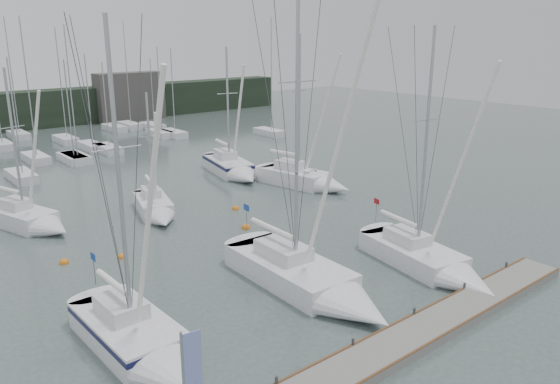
# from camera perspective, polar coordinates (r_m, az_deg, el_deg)

# --- Properties ---
(ground) EXTENTS (160.00, 160.00, 0.00)m
(ground) POSITION_cam_1_polar(r_m,az_deg,el_deg) (27.07, 4.18, -11.43)
(ground) COLOR #445350
(ground) RESTS_ON ground
(dock) EXTENTS (24.00, 2.00, 0.40)m
(dock) POSITION_cam_1_polar(r_m,az_deg,el_deg) (24.09, 12.69, -15.05)
(dock) COLOR slate
(dock) RESTS_ON ground
(far_building_right) EXTENTS (10.00, 3.00, 7.00)m
(far_building_right) POSITION_cam_1_polar(r_m,az_deg,el_deg) (85.13, -15.41, 9.60)
(far_building_right) COLOR #45423F
(far_building_right) RESTS_ON ground
(mast_forest) EXTENTS (52.67, 26.18, 14.85)m
(mast_forest) POSITION_cam_1_polar(r_m,az_deg,el_deg) (64.95, -23.55, 4.20)
(mast_forest) COLOR silver
(mast_forest) RESTS_ON ground
(sailboat_near_left) EXTENTS (3.00, 8.77, 14.23)m
(sailboat_near_left) POSITION_cam_1_polar(r_m,az_deg,el_deg) (23.15, -13.85, -15.41)
(sailboat_near_left) COLOR silver
(sailboat_near_left) RESTS_ON ground
(sailboat_near_center) EXTENTS (3.58, 11.17, 17.66)m
(sailboat_near_center) POSITION_cam_1_polar(r_m,az_deg,el_deg) (27.33, 4.10, -9.79)
(sailboat_near_center) COLOR silver
(sailboat_near_center) RESTS_ON ground
(sailboat_near_right) EXTENTS (4.22, 9.41, 13.91)m
(sailboat_near_right) POSITION_cam_1_polar(r_m,az_deg,el_deg) (30.83, 16.02, -7.40)
(sailboat_near_right) COLOR silver
(sailboat_near_right) RESTS_ON ground
(sailboat_mid_b) EXTENTS (4.52, 7.64, 11.27)m
(sailboat_mid_b) POSITION_cam_1_polar(r_m,az_deg,el_deg) (39.72, -24.32, -2.83)
(sailboat_mid_b) COLOR silver
(sailboat_mid_b) RESTS_ON ground
(sailboat_mid_c) EXTENTS (3.99, 7.23, 9.36)m
(sailboat_mid_c) POSITION_cam_1_polar(r_m,az_deg,el_deg) (39.64, -12.79, -1.86)
(sailboat_mid_c) COLOR silver
(sailboat_mid_c) RESTS_ON ground
(sailboat_mid_d) EXTENTS (4.65, 9.33, 12.33)m
(sailboat_mid_d) POSITION_cam_1_polar(r_m,az_deg,el_deg) (49.88, -4.82, 2.38)
(sailboat_mid_d) COLOR silver
(sailboat_mid_d) RESTS_ON ground
(sailboat_mid_e) EXTENTS (4.27, 8.89, 13.39)m
(sailboat_mid_e) POSITION_cam_1_polar(r_m,az_deg,el_deg) (46.01, 3.13, 1.20)
(sailboat_mid_e) COLOR silver
(sailboat_mid_e) RESTS_ON ground
(buoy_a) EXTENTS (0.50, 0.50, 0.50)m
(buoy_a) POSITION_cam_1_polar(r_m,az_deg,el_deg) (33.29, -16.21, -6.58)
(buoy_a) COLOR orange
(buoy_a) RESTS_ON ground
(buoy_b) EXTENTS (0.53, 0.53, 0.53)m
(buoy_b) POSITION_cam_1_polar(r_m,az_deg,el_deg) (40.64, -4.66, -1.78)
(buoy_b) COLOR orange
(buoy_b) RESTS_ON ground
(buoy_c) EXTENTS (0.54, 0.54, 0.54)m
(buoy_c) POSITION_cam_1_polar(r_m,az_deg,el_deg) (33.58, -21.63, -6.91)
(buoy_c) COLOR orange
(buoy_c) RESTS_ON ground
(dock_banner) EXTENTS (0.63, 0.13, 4.16)m
(dock_banner) POSITION_cam_1_polar(r_m,az_deg,el_deg) (16.91, -9.37, -19.01)
(dock_banner) COLOR #9DA0A5
(dock_banner) RESTS_ON dock
(seagull) EXTENTS (0.95, 0.45, 0.19)m
(seagull) POSITION_cam_1_polar(r_m,az_deg,el_deg) (23.04, 2.76, 2.15)
(seagull) COLOR white
(seagull) RESTS_ON ground
(buoy_d) EXTENTS (0.61, 0.61, 0.61)m
(buoy_d) POSITION_cam_1_polar(r_m,az_deg,el_deg) (36.67, -3.58, -3.79)
(buoy_d) COLOR orange
(buoy_d) RESTS_ON ground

